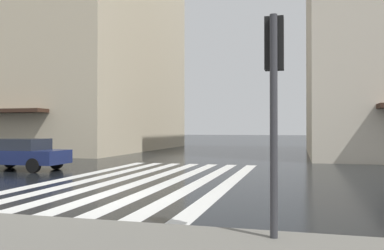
# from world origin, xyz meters

# --- Properties ---
(ground_plane) EXTENTS (220.00, 220.00, 0.00)m
(ground_plane) POSITION_xyz_m (0.00, 0.00, 0.00)
(ground_plane) COLOR black
(zebra_crossing) EXTENTS (13.00, 6.50, 0.01)m
(zebra_crossing) POSITION_xyz_m (4.00, -0.01, 0.00)
(zebra_crossing) COLOR silver
(zebra_crossing) RESTS_ON ground_plane
(haussmann_block_mid) EXTENTS (20.77, 22.60, 21.51)m
(haussmann_block_mid) POSITION_xyz_m (22.28, 17.97, 10.53)
(haussmann_block_mid) COLOR beige
(haussmann_block_mid) RESTS_ON ground_plane
(traffic_signal_post) EXTENTS (0.44, 0.30, 3.49)m
(traffic_signal_post) POSITION_xyz_m (-3.33, -4.91, 2.67)
(traffic_signal_post) COLOR #333338
(traffic_signal_post) RESTS_ON sidewalk_pavement
(car_navy) EXTENTS (1.85, 4.10, 1.41)m
(car_navy) POSITION_xyz_m (5.50, 6.73, 0.76)
(car_navy) COLOR navy
(car_navy) RESTS_ON ground_plane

